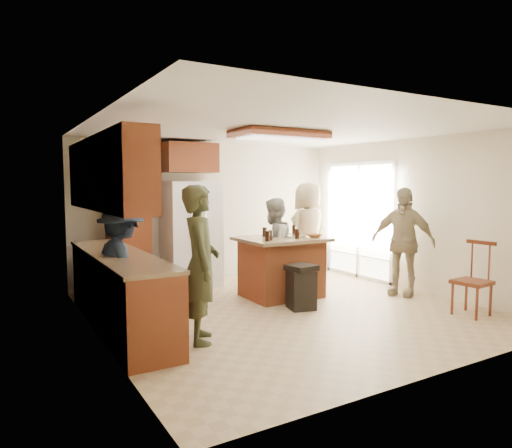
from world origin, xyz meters
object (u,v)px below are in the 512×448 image
spindle_chair (473,282)px  person_front_left (200,264)px  kitchen_island (281,267)px  person_counter (121,267)px  refrigerator (191,234)px  person_behind_left (274,246)px  person_behind_right (308,232)px  person_side_right (402,241)px  trash_bin (301,287)px

spindle_chair → person_front_left: bearing=165.7°
kitchen_island → person_counter: bearing=-171.2°
person_front_left → refrigerator: (0.99, 2.68, 0.03)m
person_behind_left → person_behind_right: (1.10, 0.57, 0.13)m
refrigerator → person_side_right: bearing=-41.3°
person_side_right → person_counter: (-4.27, 0.47, -0.09)m
person_side_right → kitchen_island: size_ratio=1.33×
person_counter → person_side_right: bearing=-108.7°
kitchen_island → refrigerator: bearing=122.5°
person_behind_left → trash_bin: (-0.13, -0.93, -0.45)m
person_side_right → refrigerator: bearing=-155.3°
person_front_left → person_behind_right: 3.59m
person_side_right → kitchen_island: (-1.71, 0.87, -0.38)m
person_front_left → kitchen_island: bearing=-35.9°
refrigerator → kitchen_island: 1.75m
trash_bin → spindle_chair: 2.29m
spindle_chair → person_behind_left: bearing=125.6°
person_counter → spindle_chair: 4.56m
refrigerator → trash_bin: 2.37m
person_behind_left → person_side_right: 2.03m
spindle_chair → refrigerator: bearing=125.6°
person_side_right → kitchen_island: person_side_right is taller
person_behind_left → refrigerator: 1.54m
person_front_left → kitchen_island: (1.90, 1.24, -0.40)m
person_behind_right → trash_bin: bearing=37.2°
person_counter → trash_bin: size_ratio=2.42×
person_counter → kitchen_island: (2.56, 0.40, -0.29)m
person_front_left → kitchen_island: 2.30m
person_front_left → person_behind_right: bearing=-35.2°
person_behind_right → person_side_right: 1.74m
person_side_right → kitchen_island: bearing=-140.9°
person_behind_left → spindle_chair: person_behind_left is taller
person_front_left → refrigerator: bearing=0.7°
refrigerator → spindle_chair: bearing=-54.4°
person_side_right → refrigerator: (-2.63, 2.30, 0.05)m
person_front_left → kitchen_island: size_ratio=1.36×
trash_bin → kitchen_island: bearing=78.2°
person_behind_right → kitchen_island: size_ratio=1.40×
person_counter → refrigerator: bearing=-54.3°
person_side_right → person_behind_left: bearing=-145.4°
person_side_right → person_front_left: bearing=-108.1°
person_behind_left → spindle_chair: bearing=96.0°
person_behind_right → trash_bin: person_behind_right is taller
spindle_chair → trash_bin: bearing=142.0°
kitchen_island → trash_bin: 0.77m
person_front_left → kitchen_island: person_front_left is taller
person_front_left → person_side_right: size_ratio=1.02×
trash_bin → person_counter: bearing=172.0°
person_behind_right → spindle_chair: (0.56, -2.90, -0.44)m
person_behind_right → spindle_chair: person_behind_right is taller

